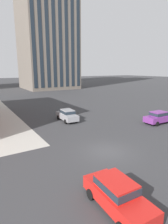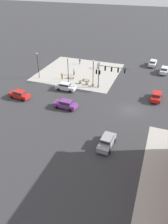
{
  "view_description": "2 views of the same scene",
  "coord_description": "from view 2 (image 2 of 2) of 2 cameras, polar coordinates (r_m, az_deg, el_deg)",
  "views": [
    {
      "loc": [
        -10.23,
        -12.36,
        7.38
      ],
      "look_at": [
        0.7,
        5.27,
        2.61
      ],
      "focal_mm": 29.99,
      "sensor_mm": 36.0,
      "label": 1
    },
    {
      "loc": [
        -3.89,
        35.88,
        21.92
      ],
      "look_at": [
        5.76,
        9.75,
        4.19
      ],
      "focal_mm": 35.04,
      "sensor_mm": 36.0,
      "label": 2
    }
  ],
  "objects": [
    {
      "name": "sidewalk_corner_slab",
      "position": [
        58.43,
        -1.19,
        10.44
      ],
      "size": [
        20.0,
        19.0,
        0.02
      ],
      "primitive_type": "cube",
      "color": "#B7B2A8",
      "rests_on": "ground"
    },
    {
      "name": "car_main_mid",
      "position": [
        32.77,
        5.95,
        -7.59
      ],
      "size": [
        2.05,
        4.48,
        1.68
      ],
      "color": "#99999E",
      "rests_on": "ground"
    },
    {
      "name": "pedestrian_walking_east",
      "position": [
        60.73,
        3.53,
        12.15
      ],
      "size": [
        0.31,
        0.52,
        1.55
      ],
      "color": "black",
      "rests_on": "ground"
    },
    {
      "name": "bollard_sphere_curb_c",
      "position": [
        51.66,
        -0.88,
        7.84
      ],
      "size": [
        0.76,
        0.76,
        0.76
      ],
      "primitive_type": "sphere",
      "color": "gray",
      "rests_on": "ground"
    },
    {
      "name": "bench_near_signal",
      "position": [
        52.99,
        0.59,
        8.43
      ],
      "size": [
        1.83,
        0.63,
        0.49
      ],
      "color": "tan",
      "rests_on": "ground"
    },
    {
      "name": "bench_mid_block",
      "position": [
        54.37,
        -3.42,
        9.02
      ],
      "size": [
        1.83,
        0.63,
        0.49
      ],
      "color": "tan",
      "rests_on": "ground"
    },
    {
      "name": "bollard_sphere_curb_a",
      "position": [
        50.4,
        2.42,
        7.16
      ],
      "size": [
        0.76,
        0.76,
        0.76
      ],
      "primitive_type": "sphere",
      "color": "gray",
      "rests_on": "ground"
    },
    {
      "name": "car_cross_far",
      "position": [
        46.75,
        18.39,
        4.02
      ],
      "size": [
        2.05,
        4.48,
        1.68
      ],
      "color": "red",
      "rests_on": "ground"
    },
    {
      "name": "car_cross_westbound",
      "position": [
        65.0,
        17.53,
        12.15
      ],
      "size": [
        2.09,
        4.5,
        1.68
      ],
      "color": "silver",
      "rests_on": "ground"
    },
    {
      "name": "bollard_sphere_curb_b",
      "position": [
        51.04,
        0.84,
        7.52
      ],
      "size": [
        0.76,
        0.76,
        0.76
      ],
      "primitive_type": "sphere",
      "color": "gray",
      "rests_on": "ground"
    },
    {
      "name": "street_lamp_corner_near",
      "position": [
        49.08,
        2.41,
        10.81
      ],
      "size": [
        0.36,
        0.36,
        6.2
      ],
      "color": "black",
      "rests_on": "ground"
    },
    {
      "name": "ground_plane",
      "position": [
        42.23,
        12.01,
        0.42
      ],
      "size": [
        320.0,
        320.0,
        0.0
      ],
      "primitive_type": "plane",
      "color": "#38383A"
    },
    {
      "name": "car_main_southbound_far",
      "position": [
        48.47,
        -4.82,
        6.68
      ],
      "size": [
        4.41,
        1.91,
        1.68
      ],
      "color": "silver",
      "rests_on": "ground"
    },
    {
      "name": "pedestrian_near_bench",
      "position": [
        63.58,
        -1.11,
        13.15
      ],
      "size": [
        0.54,
        0.25,
        1.55
      ],
      "color": "gray",
      "rests_on": "ground"
    },
    {
      "name": "street_lamp_mid_sidewalk",
      "position": [
        51.33,
        -4.21,
        11.57
      ],
      "size": [
        0.36,
        0.36,
        5.93
      ],
      "color": "black",
      "rests_on": "ground"
    },
    {
      "name": "pedestrian_with_bag",
      "position": [
        56.18,
        -2.63,
        10.6
      ],
      "size": [
        0.52,
        0.3,
        1.75
      ],
      "color": "black",
      "rests_on": "ground"
    },
    {
      "name": "pedestrian_at_curb",
      "position": [
        53.95,
        -5.75,
        9.45
      ],
      "size": [
        0.51,
        0.33,
        1.67
      ],
      "color": "#333333",
      "rests_on": "ground"
    },
    {
      "name": "street_lamp_corner_far",
      "position": [
        54.55,
        -11.98,
        12.45
      ],
      "size": [
        0.36,
        0.36,
        6.28
      ],
      "color": "black",
      "rests_on": "ground"
    },
    {
      "name": "car_main_northbound_near",
      "position": [
        60.85,
        20.22,
        10.29
      ],
      "size": [
        2.14,
        4.52,
        1.68
      ],
      "color": "silver",
      "rests_on": "ground"
    },
    {
      "name": "traffic_signal_main",
      "position": [
        47.94,
        5.76,
        10.27
      ],
      "size": [
        6.65,
        2.09,
        5.92
      ],
      "color": "#383D38",
      "rests_on": "ground"
    },
    {
      "name": "car_cross_eastbound",
      "position": [
        41.68,
        -4.8,
        2.1
      ],
      "size": [
        4.45,
        2.0,
        1.68
      ],
      "color": "#7A3389",
      "rests_on": "ground"
    },
    {
      "name": "car_parked_curb",
      "position": [
        46.91,
        -16.49,
        4.47
      ],
      "size": [
        4.54,
        2.17,
        1.68
      ],
      "color": "red",
      "rests_on": "ground"
    }
  ]
}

